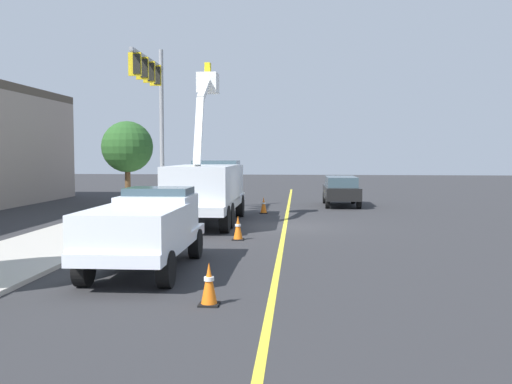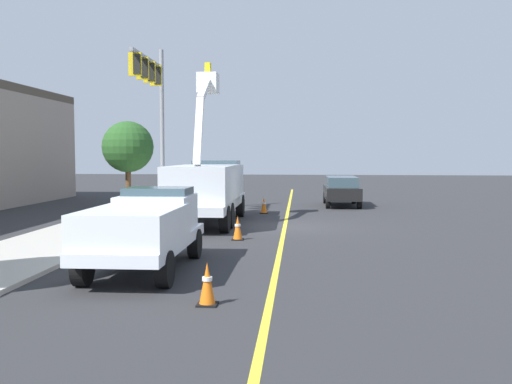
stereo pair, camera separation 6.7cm
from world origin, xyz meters
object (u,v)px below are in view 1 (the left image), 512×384
(service_pickup_truck, at_px, (146,227))
(passing_minivan, at_px, (341,189))
(traffic_cone_mid_front, at_px, (238,228))
(traffic_signal_mast, at_px, (153,94))
(traffic_cone_mid_rear, at_px, (264,205))
(traffic_cone_leading, at_px, (209,284))
(utility_bucket_truck, at_px, (208,186))

(service_pickup_truck, xyz_separation_m, passing_minivan, (19.18, -5.88, -0.15))
(traffic_cone_mid_front, relative_size, traffic_signal_mast, 0.10)
(traffic_cone_mid_front, relative_size, traffic_cone_mid_rear, 1.00)
(traffic_cone_mid_rear, height_order, traffic_signal_mast, traffic_signal_mast)
(service_pickup_truck, xyz_separation_m, traffic_cone_leading, (-3.16, -2.22, -0.69))
(traffic_cone_mid_rear, bearing_deg, utility_bucket_truck, 154.46)
(service_pickup_truck, bearing_deg, traffic_cone_mid_front, -16.93)
(service_pickup_truck, distance_m, traffic_cone_leading, 3.92)
(traffic_cone_leading, height_order, traffic_cone_mid_front, traffic_cone_leading)
(utility_bucket_truck, xyz_separation_m, traffic_cone_mid_rear, (4.30, -2.06, -1.20))
(traffic_cone_mid_front, distance_m, traffic_cone_mid_rear, 9.02)
(utility_bucket_truck, bearing_deg, traffic_signal_mast, 47.51)
(service_pickup_truck, height_order, traffic_cone_leading, service_pickup_truck)
(passing_minivan, bearing_deg, traffic_cone_mid_rear, 138.96)
(utility_bucket_truck, distance_m, traffic_cone_mid_rear, 4.92)
(service_pickup_truck, bearing_deg, traffic_signal_mast, 14.82)
(traffic_cone_leading, bearing_deg, traffic_cone_mid_rear, 1.42)
(utility_bucket_truck, relative_size, passing_minivan, 1.70)
(traffic_cone_mid_front, xyz_separation_m, traffic_cone_mid_rear, (9.02, -0.12, 0.00))
(traffic_cone_leading, bearing_deg, traffic_signal_mast, 19.27)
(traffic_signal_mast, bearing_deg, traffic_cone_mid_front, -146.11)
(traffic_signal_mast, bearing_deg, passing_minivan, -56.93)
(service_pickup_truck, relative_size, traffic_cone_mid_rear, 6.73)
(service_pickup_truck, relative_size, passing_minivan, 1.17)
(traffic_cone_mid_front, bearing_deg, passing_minivan, -17.07)
(traffic_signal_mast, bearing_deg, service_pickup_truck, -165.18)
(passing_minivan, bearing_deg, utility_bucket_truck, 145.68)
(traffic_cone_mid_rear, bearing_deg, traffic_signal_mast, 104.74)
(passing_minivan, bearing_deg, traffic_signal_mast, 123.07)
(traffic_cone_leading, relative_size, traffic_cone_mid_rear, 1.02)
(utility_bucket_truck, xyz_separation_m, traffic_signal_mast, (2.92, 3.19, 4.26))
(passing_minivan, relative_size, traffic_cone_leading, 5.63)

